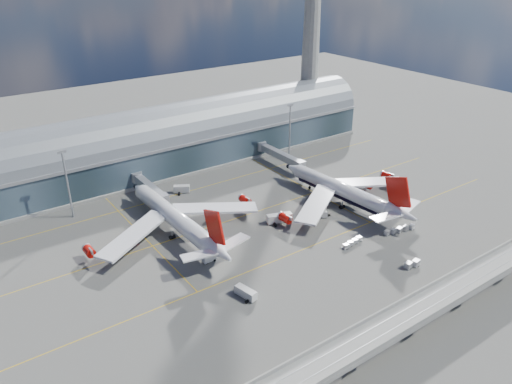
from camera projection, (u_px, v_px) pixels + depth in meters
ground at (275, 240)px, 166.25m from camera, size 500.00×500.00×0.00m
taxi_lines at (238, 214)px, 182.53m from camera, size 200.00×80.12×0.01m
terminal at (168, 142)px, 218.77m from camera, size 200.00×30.00×28.00m
control_tower at (312, 30)px, 249.22m from camera, size 19.00×19.00×103.00m
guideway at (409, 316)px, 123.47m from camera, size 220.00×8.50×7.20m
floodlight_mast_left at (67, 183)px, 174.85m from camera, size 3.00×0.70×25.70m
floodlight_mast_right at (290, 130)px, 226.85m from camera, size 3.00×0.70×25.70m
airliner_left at (177, 219)px, 167.34m from camera, size 62.24×65.36×19.94m
airliner_right at (344, 192)px, 187.90m from camera, size 60.49×63.24×20.05m
jet_bridge_left at (148, 186)px, 192.11m from camera, size 4.40×28.00×7.25m
jet_bridge_right at (278, 154)px, 222.84m from camera, size 4.40×32.00×7.25m
service_truck_0 at (246, 293)px, 138.00m from camera, size 3.65×7.09×2.80m
service_truck_1 at (209, 258)px, 154.14m from camera, size 4.32×2.24×2.47m
service_truck_2 at (279, 218)px, 176.39m from camera, size 9.32×5.22×3.25m
service_truck_3 at (323, 212)px, 181.24m from camera, size 4.11×5.55×2.52m
service_truck_4 at (361, 187)px, 200.56m from camera, size 3.49×4.73×2.50m
service_truck_5 at (182, 189)px, 198.46m from camera, size 6.63×5.28×3.04m
cargo_train_0 at (352, 242)px, 163.30m from camera, size 9.09×2.59×1.50m
cargo_train_1 at (399, 230)px, 170.59m from camera, size 12.66×4.26×1.68m
cargo_train_2 at (412, 264)px, 151.56m from camera, size 5.85×2.74×1.91m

